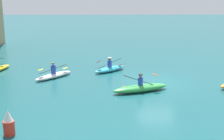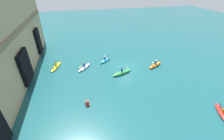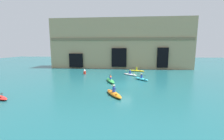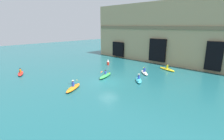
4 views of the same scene
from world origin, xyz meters
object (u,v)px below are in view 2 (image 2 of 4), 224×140
kayak_green (122,73)px  kayak_white (84,67)px  kayak_red (222,113)px  kayak_yellow (56,66)px  kayak_orange (155,65)px  kayak_cyan (105,60)px  marker_buoy (87,102)px

kayak_green → kayak_white: kayak_green is taller
kayak_red → kayak_yellow: (15.63, 19.20, 0.01)m
kayak_green → kayak_orange: size_ratio=1.10×
kayak_cyan → kayak_yellow: kayak_yellow is taller
kayak_cyan → marker_buoy: (-10.69, 4.35, 0.30)m
kayak_yellow → kayak_red: bearing=-109.9°
kayak_white → kayak_red: bearing=86.7°
kayak_orange → kayak_white: (2.12, 12.32, -0.03)m
kayak_white → kayak_cyan: bearing=154.7°
kayak_cyan → marker_buoy: size_ratio=2.30×
kayak_green → kayak_orange: bearing=-11.1°
kayak_white → marker_buoy: (-8.95, 0.38, 0.30)m
kayak_white → kayak_yellow: (1.55, 4.76, -0.01)m
kayak_cyan → kayak_yellow: 8.74m
kayak_green → kayak_red: (-10.91, -8.61, -0.04)m
kayak_green → kayak_cyan: 5.25m
kayak_red → kayak_yellow: kayak_yellow is taller
kayak_cyan → kayak_red: 18.97m
kayak_red → marker_buoy: (5.13, 14.81, 0.32)m
kayak_red → kayak_yellow: 24.76m
kayak_green → kayak_yellow: size_ratio=1.00×
kayak_orange → kayak_cyan: bearing=125.5°
kayak_red → kayak_green: bearing=-118.4°
kayak_cyan → kayak_red: (-15.82, -10.46, -0.02)m
kayak_green → kayak_yellow: 11.59m
kayak_cyan → kayak_green: bearing=-110.1°
marker_buoy → kayak_yellow: bearing=22.7°
kayak_orange → kayak_white: kayak_orange is taller
kayak_green → marker_buoy: bearing=-157.3°
kayak_green → kayak_orange: kayak_orange is taller
kayak_orange → kayak_yellow: kayak_orange is taller
kayak_cyan → kayak_yellow: size_ratio=0.72×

